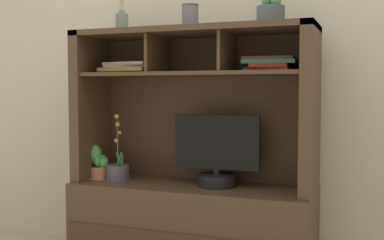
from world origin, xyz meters
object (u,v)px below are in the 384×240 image
at_px(tv_monitor, 217,156).
at_px(ceramic_vase, 190,16).
at_px(magazine_stack_left, 131,68).
at_px(potted_orchid, 118,171).
at_px(magazine_stack_centre, 270,64).
at_px(diffuser_bottle, 122,22).
at_px(potted_succulent, 271,9).
at_px(media_console, 192,196).
at_px(potted_fern, 99,164).

xyz_separation_m(tv_monitor, ceramic_vase, (-0.14, -0.03, 0.74)).
bearing_deg(magazine_stack_left, ceramic_vase, -9.63).
distance_m(tv_monitor, potted_orchid, 0.59).
distance_m(potted_orchid, magazine_stack_centre, 1.04).
height_order(diffuser_bottle, potted_succulent, diffuser_bottle).
xyz_separation_m(magazine_stack_left, ceramic_vase, (0.39, -0.07, 0.27)).
bearing_deg(tv_monitor, media_console, 177.86).
bearing_deg(magazine_stack_left, media_console, -4.49).
relative_size(magazine_stack_centre, ceramic_vase, 2.20).
distance_m(potted_orchid, ceramic_vase, 0.96).
relative_size(media_console, potted_succulent, 6.54).
height_order(magazine_stack_left, diffuser_bottle, diffuser_bottle).
bearing_deg(potted_succulent, tv_monitor, 175.99).
bearing_deg(diffuser_bottle, magazine_stack_centre, 2.98).
bearing_deg(tv_monitor, diffuser_bottle, 179.64).
bearing_deg(potted_succulent, magazine_stack_centre, 101.97).
bearing_deg(tv_monitor, potted_orchid, -176.41).
distance_m(media_console, magazine_stack_centre, 0.82).
bearing_deg(diffuser_bottle, ceramic_vase, -4.53).
xyz_separation_m(potted_fern, ceramic_vase, (0.57, -0.01, 0.82)).
height_order(tv_monitor, ceramic_vase, ceramic_vase).
relative_size(potted_orchid, potted_fern, 1.93).
bearing_deg(potted_fern, magazine_stack_centre, 4.22).
height_order(potted_orchid, ceramic_vase, ceramic_vase).
xyz_separation_m(potted_orchid, ceramic_vase, (0.44, 0.01, 0.85)).
relative_size(media_console, diffuser_bottle, 4.18).
bearing_deg(magazine_stack_centre, tv_monitor, -170.12).
distance_m(tv_monitor, ceramic_vase, 0.76).
relative_size(potted_orchid, ceramic_vase, 2.97).
height_order(tv_monitor, magazine_stack_centre, magazine_stack_centre).
bearing_deg(tv_monitor, magazine_stack_centre, 9.88).
relative_size(media_console, tv_monitor, 2.82).
distance_m(diffuser_bottle, potted_succulent, 0.85).
bearing_deg(media_console, magazine_stack_centre, 5.81).
relative_size(tv_monitor, potted_succulent, 2.32).
bearing_deg(potted_fern, potted_orchid, -4.98).
xyz_separation_m(potted_fern, diffuser_bottle, (0.14, 0.03, 0.81)).
xyz_separation_m(tv_monitor, magazine_stack_left, (-0.53, 0.04, 0.48)).
xyz_separation_m(magazine_stack_centre, potted_succulent, (0.01, -0.07, 0.27)).
bearing_deg(potted_orchid, ceramic_vase, 0.80).
bearing_deg(potted_succulent, potted_fern, -179.71).
distance_m(tv_monitor, potted_fern, 0.71).
relative_size(potted_fern, magazine_stack_left, 0.59).
xyz_separation_m(potted_orchid, magazine_stack_centre, (0.85, 0.08, 0.59)).
bearing_deg(media_console, potted_orchid, -174.58).
height_order(media_console, potted_orchid, media_console).
xyz_separation_m(potted_orchid, potted_fern, (-0.13, 0.01, 0.03)).
distance_m(media_console, magazine_stack_left, 0.80).
bearing_deg(diffuser_bottle, potted_succulent, -1.58).
bearing_deg(potted_orchid, media_console, 5.42).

